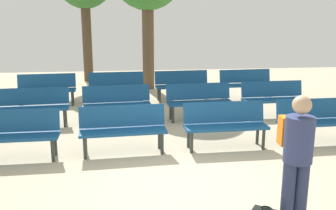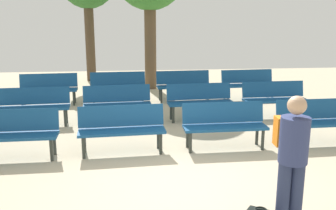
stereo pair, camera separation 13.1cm
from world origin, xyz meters
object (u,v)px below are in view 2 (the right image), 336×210
at_px(bench_r2_c1, 118,85).
at_px(bench_r2_c2, 183,84).
at_px(bench_r1_c0, 34,104).
at_px(bench_r0_c0, 12,131).
at_px(bench_r0_c3, 317,119).
at_px(bench_r1_c3, 274,97).
at_px(bench_r2_c0, 49,87).
at_px(bench_r1_c1, 117,101).
at_px(visitor_with_backpack, 292,154).
at_px(bench_r0_c1, 122,126).
at_px(bench_r2_c3, 248,82).
at_px(bench_r0_c2, 224,122).
at_px(bench_r1_c2, 200,99).

relative_size(bench_r2_c1, bench_r2_c2, 1.00).
height_order(bench_r1_c0, bench_r2_c1, same).
distance_m(bench_r0_c0, bench_r0_c3, 5.81).
relative_size(bench_r1_c3, bench_r2_c0, 0.99).
relative_size(bench_r1_c1, bench_r2_c1, 1.01).
distance_m(bench_r0_c0, bench_r1_c1, 2.83).
distance_m(bench_r2_c1, visitor_with_backpack, 7.34).
height_order(bench_r0_c3, bench_r1_c1, same).
relative_size(bench_r0_c1, bench_r2_c0, 1.00).
bearing_deg(bench_r2_c3, bench_r1_c3, -92.33).
bearing_deg(visitor_with_backpack, bench_r2_c0, -55.90).
height_order(bench_r2_c0, bench_r2_c1, same).
relative_size(bench_r0_c3, visitor_with_backpack, 0.98).
height_order(bench_r1_c3, bench_r2_c2, same).
xyz_separation_m(bench_r2_c0, bench_r2_c2, (3.89, 0.16, 0.00)).
relative_size(bench_r0_c2, bench_r0_c3, 1.00).
height_order(bench_r0_c2, bench_r2_c2, same).
bearing_deg(bench_r2_c3, bench_r1_c0, -162.24).
relative_size(bench_r1_c2, visitor_with_backpack, 0.99).
xyz_separation_m(bench_r2_c0, bench_r2_c1, (1.95, 0.11, 0.00)).
bearing_deg(bench_r2_c0, bench_r1_c0, -91.05).
distance_m(bench_r1_c0, bench_r2_c2, 4.42).
distance_m(bench_r0_c2, bench_r2_c0, 5.74).
relative_size(bench_r2_c0, bench_r2_c2, 1.00).
relative_size(bench_r2_c0, bench_r2_c1, 1.01).
height_order(bench_r1_c0, bench_r2_c3, same).
height_order(bench_r0_c0, bench_r2_c2, same).
distance_m(bench_r1_c1, bench_r2_c3, 4.44).
relative_size(bench_r0_c2, bench_r2_c3, 0.99).
bearing_deg(bench_r2_c2, bench_r1_c3, -48.17).
xyz_separation_m(bench_r0_c0, visitor_with_backpack, (3.99, -2.69, 0.43)).
bearing_deg(bench_r1_c1, bench_r2_c1, 87.41).
bearing_deg(bench_r0_c0, bench_r0_c2, 1.46).
xyz_separation_m(bench_r1_c2, bench_r2_c2, (-0.10, 2.14, 0.00)).
relative_size(bench_r0_c1, bench_r1_c3, 1.01).
distance_m(bench_r1_c1, bench_r1_c2, 2.00).
bearing_deg(bench_r2_c3, bench_r2_c2, 176.59).
distance_m(bench_r1_c1, bench_r1_c3, 3.93).
xyz_separation_m(bench_r2_c2, visitor_with_backpack, (0.29, -7.04, 0.43)).
relative_size(bench_r0_c2, bench_r1_c2, 0.99).
relative_size(bench_r1_c3, bench_r2_c1, 1.00).
height_order(bench_r0_c2, visitor_with_backpack, visitor_with_backpack).
xyz_separation_m(bench_r2_c3, visitor_with_backpack, (-1.68, -7.04, 0.43)).
distance_m(bench_r0_c0, bench_r1_c2, 4.40).
bearing_deg(bench_r2_c2, bench_r0_c3, -65.76).
bearing_deg(bench_r1_c3, bench_r2_c0, 160.83).
relative_size(bench_r1_c0, bench_r2_c2, 1.00).
bearing_deg(bench_r1_c2, bench_r2_c2, 89.16).
bearing_deg(bench_r0_c3, bench_r1_c1, 152.50).
distance_m(bench_r0_c0, bench_r1_c0, 2.10).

